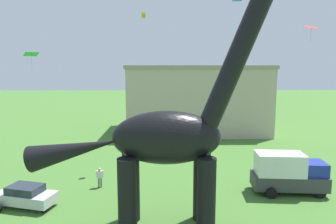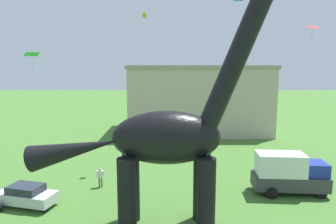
# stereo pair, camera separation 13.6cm
# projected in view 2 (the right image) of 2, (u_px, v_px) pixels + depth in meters

# --- Properties ---
(dinosaur_sculpture) EXTENTS (15.01, 3.18, 15.68)m
(dinosaur_sculpture) POSITION_uv_depth(u_px,v_px,m) (165.00, 137.00, 18.03)
(dinosaur_sculpture) COLOR black
(dinosaur_sculpture) RESTS_ON ground_plane
(parked_sedan_left) EXTENTS (4.52, 2.81, 1.55)m
(parked_sedan_left) POSITION_uv_depth(u_px,v_px,m) (26.00, 195.00, 21.64)
(parked_sedan_left) COLOR #B7B7BC
(parked_sedan_left) RESTS_ON ground_plane
(parked_box_truck) EXTENTS (5.75, 2.54, 3.20)m
(parked_box_truck) POSITION_uv_depth(u_px,v_px,m) (288.00, 173.00, 23.78)
(parked_box_truck) COLOR #38383D
(parked_box_truck) RESTS_ON ground_plane
(person_vendor_side) EXTENTS (0.62, 0.27, 1.66)m
(person_vendor_side) POSITION_uv_depth(u_px,v_px,m) (100.00, 175.00, 25.04)
(person_vendor_side) COLOR #6B6056
(person_vendor_side) RESTS_ON ground_plane
(kite_mid_right) EXTENTS (1.11, 1.07, 1.17)m
(kite_mid_right) POSITION_uv_depth(u_px,v_px,m) (32.00, 54.00, 20.75)
(kite_mid_right) COLOR green
(kite_apex) EXTENTS (1.21, 0.98, 1.38)m
(kite_apex) POSITION_uv_depth(u_px,v_px,m) (312.00, 27.00, 26.85)
(kite_apex) COLOR red
(kite_trailing) EXTENTS (0.38, 0.38, 0.51)m
(kite_trailing) POSITION_uv_depth(u_px,v_px,m) (144.00, 15.00, 29.45)
(kite_trailing) COLOR yellow
(background_building_block) EXTENTS (20.71, 13.11, 10.05)m
(background_building_block) POSITION_uv_depth(u_px,v_px,m) (197.00, 98.00, 47.46)
(background_building_block) COLOR #B7A893
(background_building_block) RESTS_ON ground_plane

